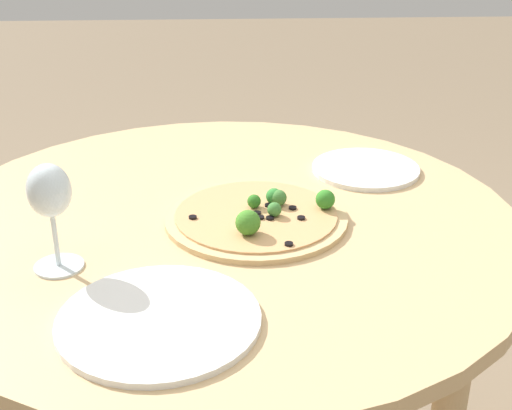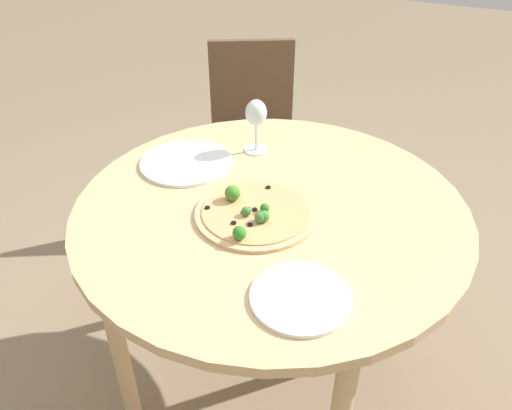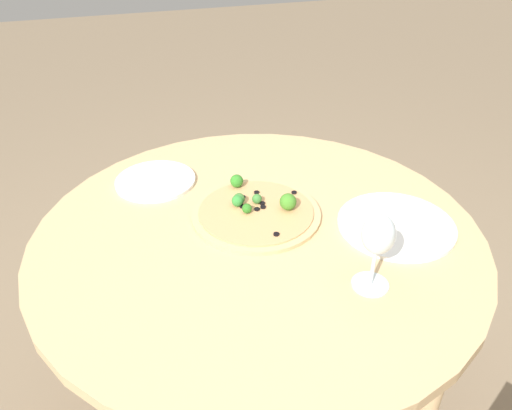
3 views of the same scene
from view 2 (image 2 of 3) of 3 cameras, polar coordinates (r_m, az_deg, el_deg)
The scene contains 7 objects.
ground_plane at distance 1.90m, azimuth 1.26°, elevation -19.33°, with size 12.00×12.00×0.00m, color #847056.
dining_table at distance 1.40m, azimuth 1.61°, elevation -2.75°, with size 1.07×1.07×0.77m.
chair at distance 2.31m, azimuth -0.34°, elevation 7.82°, with size 0.54×0.54×0.89m.
pizza at distance 1.30m, azimuth -0.16°, elevation -0.80°, with size 0.32×0.32×0.06m.
wine_glass at distance 1.55m, azimuth 0.01°, elevation 10.20°, with size 0.08×0.08×0.17m.
plate_near at distance 1.54m, azimuth -8.01°, elevation 4.88°, with size 0.28×0.28×0.01m.
plate_far at distance 1.08m, azimuth 5.11°, elevation -10.44°, with size 0.22×0.22×0.01m.
Camera 2 is at (-0.44, 1.02, 1.55)m, focal length 35.00 mm.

